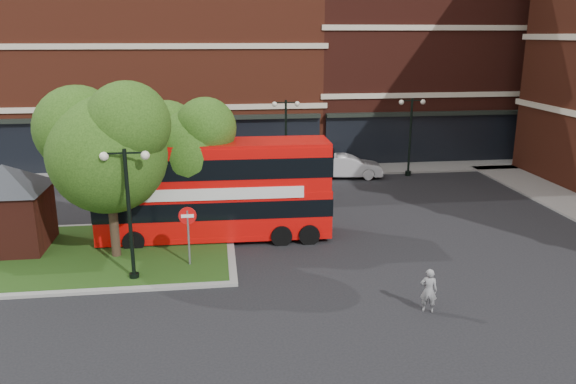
{
  "coord_description": "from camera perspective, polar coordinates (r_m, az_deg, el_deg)",
  "views": [
    {
      "loc": [
        -2.33,
        -19.57,
        8.83
      ],
      "look_at": [
        0.83,
        4.53,
        2.0
      ],
      "focal_mm": 35.0,
      "sensor_mm": 36.0,
      "label": 1
    }
  ],
  "objects": [
    {
      "name": "car_white",
      "position": [
        35.98,
        6.0,
        2.61
      ],
      "size": [
        4.61,
        2.05,
        1.47
      ],
      "primitive_type": "imported",
      "rotation": [
        0.0,
        0.0,
        1.46
      ],
      "color": "silver",
      "rests_on": "ground"
    },
    {
      "name": "terrace_far_left",
      "position": [
        43.97,
        -15.25,
        12.78
      ],
      "size": [
        26.0,
        12.0,
        14.0
      ],
      "primitive_type": "cube",
      "color": "maroon",
      "rests_on": "ground"
    },
    {
      "name": "lamp_far_right",
      "position": [
        36.73,
        12.33,
        5.93
      ],
      "size": [
        1.72,
        0.36,
        5.0
      ],
      "color": "black",
      "rests_on": "ground"
    },
    {
      "name": "ground",
      "position": [
        21.6,
        -0.62,
        -8.44
      ],
      "size": [
        120.0,
        120.0,
        0.0
      ],
      "primitive_type": "plane",
      "color": "black",
      "rests_on": "ground"
    },
    {
      "name": "terrace_far_right",
      "position": [
        46.54,
        13.5,
        14.26
      ],
      "size": [
        18.0,
        12.0,
        16.0
      ],
      "primitive_type": "cube",
      "color": "#471911",
      "rests_on": "ground"
    },
    {
      "name": "tree_island_west",
      "position": [
        22.91,
        -18.13,
        4.77
      ],
      "size": [
        5.4,
        4.71,
        7.21
      ],
      "color": "#2D2116",
      "rests_on": "ground"
    },
    {
      "name": "traffic_island",
      "position": [
        24.87,
        -20.23,
        -5.96
      ],
      "size": [
        12.6,
        7.6,
        0.15
      ],
      "color": "gray",
      "rests_on": "ground"
    },
    {
      "name": "lamp_island",
      "position": [
        20.9,
        -15.86,
        -1.61
      ],
      "size": [
        1.72,
        0.36,
        5.0
      ],
      "color": "black",
      "rests_on": "ground"
    },
    {
      "name": "lamp_far_left",
      "position": [
        34.86,
        -0.22,
        5.78
      ],
      "size": [
        1.72,
        0.36,
        5.0
      ],
      "color": "black",
      "rests_on": "ground"
    },
    {
      "name": "bus",
      "position": [
        24.75,
        -7.48,
        0.83
      ],
      "size": [
        10.17,
        2.53,
        3.86
      ],
      "rotation": [
        0.0,
        0.0,
        -0.02
      ],
      "color": "red",
      "rests_on": "ground"
    },
    {
      "name": "tree_island_east",
      "position": [
        25.09,
        -10.23,
        4.91
      ],
      "size": [
        4.46,
        3.9,
        6.29
      ],
      "color": "#2D2116",
      "rests_on": "ground"
    },
    {
      "name": "woman",
      "position": [
        19.21,
        14.1,
        -9.67
      ],
      "size": [
        0.64,
        0.53,
        1.51
      ],
      "primitive_type": "imported",
      "rotation": [
        0.0,
        0.0,
        2.8
      ],
      "color": "gray",
      "rests_on": "ground"
    },
    {
      "name": "pavement_far",
      "position": [
        37.19,
        -3.66,
        2.03
      ],
      "size": [
        44.0,
        3.0,
        0.12
      ],
      "primitive_type": "cube",
      "color": "slate",
      "rests_on": "ground"
    },
    {
      "name": "no_entry_sign",
      "position": [
        21.97,
        -10.13,
        -3.3
      ],
      "size": [
        0.69,
        0.09,
        2.48
      ],
      "rotation": [
        0.0,
        0.0,
        -0.01
      ],
      "color": "slate",
      "rests_on": "ground"
    },
    {
      "name": "car_silver",
      "position": [
        36.69,
        -13.26,
        2.44
      ],
      "size": [
        4.06,
        1.78,
        1.36
      ],
      "primitive_type": "imported",
      "rotation": [
        0.0,
        0.0,
        1.62
      ],
      "color": "#BABBC2",
      "rests_on": "ground"
    },
    {
      "name": "kiosk",
      "position": [
        25.94,
        -26.7,
        -0.56
      ],
      "size": [
        6.51,
        6.51,
        3.6
      ],
      "color": "#471911",
      "rests_on": "traffic_island"
    }
  ]
}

